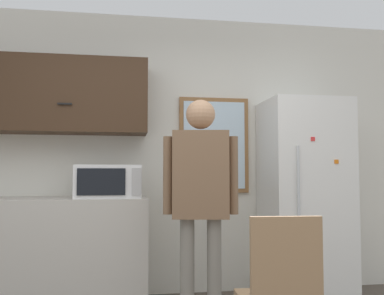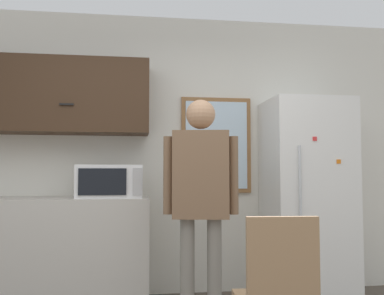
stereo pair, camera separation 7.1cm
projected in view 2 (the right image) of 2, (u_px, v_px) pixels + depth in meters
The scene contains 8 objects.
back_wall at pixel (148, 153), 4.17m from camera, with size 6.00×0.06×2.70m.
counter at pixel (19, 253), 3.63m from camera, with size 2.19×0.62×0.94m.
upper_cabinets at pixel (26, 96), 3.84m from camera, with size 2.19×0.39×0.67m.
microwave at pixel (110, 181), 3.69m from camera, with size 0.56×0.38×0.28m.
person at pixel (201, 186), 3.28m from camera, with size 0.57×0.29×1.72m.
refrigerator at pixel (307, 198), 3.99m from camera, with size 0.74×0.67×1.84m.
chair at pixel (278, 291), 2.34m from camera, with size 0.45×0.45×0.92m.
window at pixel (216, 145), 4.23m from camera, with size 0.69×0.05×0.94m.
Camera 2 is at (-0.14, -2.06, 1.15)m, focal length 40.00 mm.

